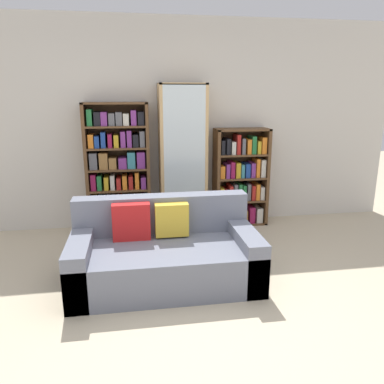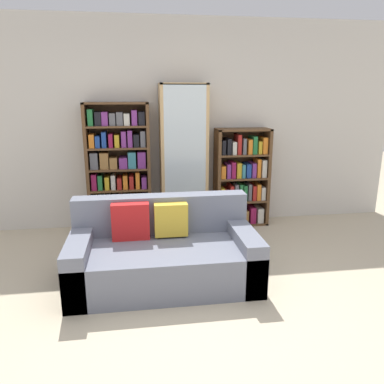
{
  "view_description": "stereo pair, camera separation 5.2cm",
  "coord_description": "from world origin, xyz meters",
  "px_view_note": "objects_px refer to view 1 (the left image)",
  "views": [
    {
      "loc": [
        -0.51,
        -2.58,
        1.76
      ],
      "look_at": [
        0.13,
        1.44,
        0.68
      ],
      "focal_mm": 35.0,
      "sensor_mm": 36.0,
      "label": 1
    },
    {
      "loc": [
        -0.46,
        -2.58,
        1.76
      ],
      "look_at": [
        0.13,
        1.44,
        0.68
      ],
      "focal_mm": 35.0,
      "sensor_mm": 36.0,
      "label": 2
    }
  ],
  "objects_px": {
    "bookshelf_left": "(118,169)",
    "display_cabinet": "(183,158)",
    "couch": "(164,254)",
    "bookshelf_right": "(241,179)",
    "wine_bottle": "(237,234)"
  },
  "relations": [
    {
      "from": "couch",
      "to": "wine_bottle",
      "type": "bearing_deg",
      "value": 36.39
    },
    {
      "from": "couch",
      "to": "bookshelf_right",
      "type": "height_order",
      "value": "bookshelf_right"
    },
    {
      "from": "bookshelf_left",
      "to": "display_cabinet",
      "type": "bearing_deg",
      "value": -1.07
    },
    {
      "from": "couch",
      "to": "display_cabinet",
      "type": "bearing_deg",
      "value": 75.44
    },
    {
      "from": "bookshelf_right",
      "to": "wine_bottle",
      "type": "height_order",
      "value": "bookshelf_right"
    },
    {
      "from": "display_cabinet",
      "to": "wine_bottle",
      "type": "distance_m",
      "value": 1.24
    },
    {
      "from": "couch",
      "to": "bookshelf_left",
      "type": "height_order",
      "value": "bookshelf_left"
    },
    {
      "from": "wine_bottle",
      "to": "couch",
      "type": "bearing_deg",
      "value": -143.61
    },
    {
      "from": "couch",
      "to": "bookshelf_right",
      "type": "distance_m",
      "value": 1.93
    },
    {
      "from": "couch",
      "to": "wine_bottle",
      "type": "relative_size",
      "value": 4.58
    },
    {
      "from": "couch",
      "to": "bookshelf_right",
      "type": "relative_size",
      "value": 1.33
    },
    {
      "from": "bookshelf_left",
      "to": "display_cabinet",
      "type": "distance_m",
      "value": 0.84
    },
    {
      "from": "bookshelf_right",
      "to": "wine_bottle",
      "type": "bearing_deg",
      "value": -108.59
    },
    {
      "from": "bookshelf_left",
      "to": "bookshelf_right",
      "type": "bearing_deg",
      "value": 0.01
    },
    {
      "from": "display_cabinet",
      "to": "bookshelf_right",
      "type": "xyz_separation_m",
      "value": [
        0.8,
        0.02,
        -0.31
      ]
    }
  ]
}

